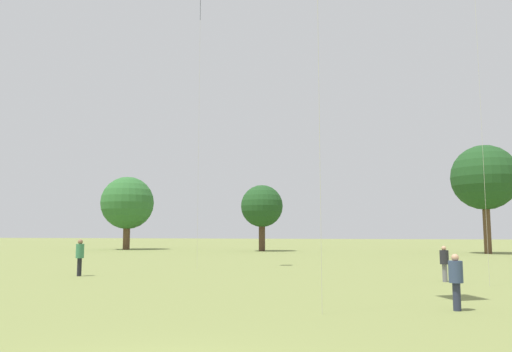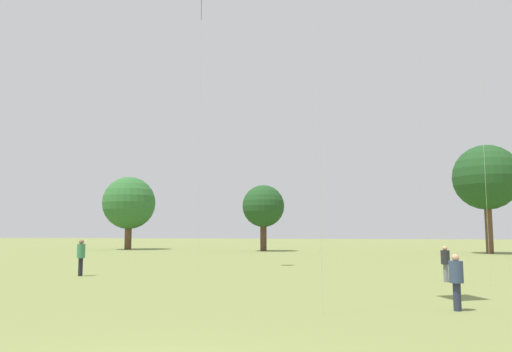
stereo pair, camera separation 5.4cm
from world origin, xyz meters
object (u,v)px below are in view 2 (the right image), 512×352
(person_standing_3, at_px, (81,254))
(distant_tree_1, at_px, (263,206))
(person_standing_1, at_px, (445,261))
(distant_tree_2, at_px, (129,203))
(person_standing_2, at_px, (456,277))
(kite_2, at_px, (201,3))
(distant_tree_0, at_px, (486,178))

(person_standing_3, bearing_deg, distant_tree_1, -164.40)
(person_standing_1, relative_size, distant_tree_2, 0.17)
(person_standing_2, xyz_separation_m, kite_2, (-12.42, 12.99, 15.48))
(person_standing_2, xyz_separation_m, person_standing_3, (-16.59, 7.37, 0.15))
(person_standing_3, relative_size, distant_tree_1, 0.24)
(kite_2, distance_m, distant_tree_1, 30.15)
(person_standing_3, distance_m, distant_tree_2, 38.45)
(person_standing_1, relative_size, kite_2, 0.09)
(person_standing_2, distance_m, person_standing_3, 18.16)
(person_standing_3, height_order, distant_tree_0, distant_tree_0)
(distant_tree_1, bearing_deg, distant_tree_0, -3.65)
(person_standing_3, relative_size, distant_tree_2, 0.20)
(distant_tree_1, bearing_deg, person_standing_2, -70.19)
(kite_2, height_order, distant_tree_1, kite_2)
(person_standing_2, bearing_deg, distant_tree_2, -56.94)
(kite_2, bearing_deg, distant_tree_2, -111.10)
(person_standing_3, height_order, distant_tree_1, distant_tree_1)
(person_standing_3, distance_m, distant_tree_0, 41.41)
(person_standing_1, height_order, person_standing_3, person_standing_3)
(person_standing_1, xyz_separation_m, distant_tree_2, (-33.13, 33.66, 4.85))
(person_standing_1, bearing_deg, person_standing_3, -65.65)
(person_standing_1, bearing_deg, person_standing_2, 15.42)
(person_standing_1, xyz_separation_m, distant_tree_1, (-15.49, 32.37, 4.17))
(person_standing_1, distance_m, distant_tree_0, 32.61)
(distant_tree_0, bearing_deg, person_standing_3, -128.57)
(person_standing_3, xyz_separation_m, kite_2, (4.17, 5.62, 15.33))
(person_standing_3, distance_m, kite_2, 16.86)
(person_standing_3, relative_size, distant_tree_0, 0.16)
(person_standing_2, xyz_separation_m, distant_tree_2, (-32.34, 42.13, 4.86))
(kite_2, bearing_deg, person_standing_2, 78.25)
(person_standing_2, distance_m, distant_tree_2, 53.33)
(person_standing_3, bearing_deg, person_standing_2, 84.88)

